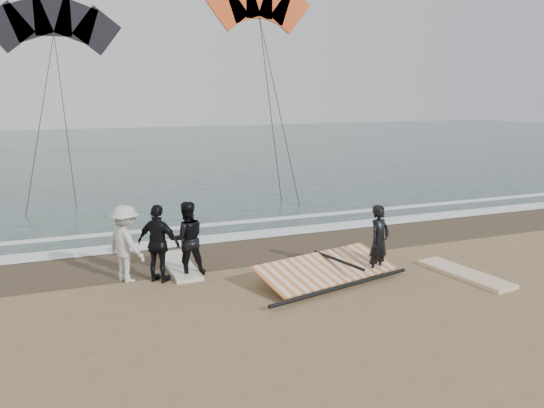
{
  "coord_description": "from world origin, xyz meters",
  "views": [
    {
      "loc": [
        -4.41,
        -9.0,
        4.31
      ],
      "look_at": [
        0.3,
        3.0,
        1.6
      ],
      "focal_mm": 35.0,
      "sensor_mm": 36.0,
      "label": 1
    }
  ],
  "objects": [
    {
      "name": "foam_far",
      "position": [
        0.0,
        7.6,
        0.03
      ],
      "size": [
        120.0,
        0.45,
        0.01
      ],
      "primitive_type": "cube",
      "color": "white",
      "rests_on": "sea"
    },
    {
      "name": "sea",
      "position": [
        0.0,
        33.0,
        0.01
      ],
      "size": [
        120.0,
        54.0,
        0.02
      ],
      "primitive_type": "cube",
      "color": "#233838",
      "rests_on": "ground"
    },
    {
      "name": "sail_rig",
      "position": [
        1.03,
        1.66,
        0.19
      ],
      "size": [
        3.87,
        2.43,
        0.49
      ],
      "color": "black",
      "rests_on": "ground"
    },
    {
      "name": "kite_red",
      "position": [
        5.81,
        18.93,
        8.68
      ],
      "size": [
        6.44,
        5.06,
        13.08
      ],
      "color": "#EB511B",
      "rests_on": "ground"
    },
    {
      "name": "foam_near",
      "position": [
        0.0,
        5.9,
        0.03
      ],
      "size": [
        120.0,
        0.9,
        0.01
      ],
      "primitive_type": "cube",
      "color": "white",
      "rests_on": "sea"
    },
    {
      "name": "trio_cluster",
      "position": [
        -2.62,
        3.06,
        0.91
      ],
      "size": [
        2.42,
        1.49,
        1.83
      ],
      "color": "black",
      "rests_on": "ground"
    },
    {
      "name": "kite_dark",
      "position": [
        -4.48,
        23.74,
        7.75
      ],
      "size": [
        8.24,
        6.37,
        14.65
      ],
      "color": "black",
      "rests_on": "ground"
    },
    {
      "name": "board_white",
      "position": [
        4.32,
        0.58,
        0.05
      ],
      "size": [
        1.04,
        2.53,
        0.1
      ],
      "primitive_type": "cube",
      "rotation": [
        0.0,
        0.0,
        0.15
      ],
      "color": "white",
      "rests_on": "ground"
    },
    {
      "name": "wet_sand",
      "position": [
        0.0,
        4.5,
        0.01
      ],
      "size": [
        120.0,
        2.8,
        0.01
      ],
      "primitive_type": "cube",
      "color": "#4C3D2B",
      "rests_on": "ground"
    },
    {
      "name": "man_main",
      "position": [
        2.4,
        1.37,
        0.86
      ],
      "size": [
        0.74,
        0.63,
        1.73
      ],
      "primitive_type": "imported",
      "rotation": [
        0.0,
        0.0,
        0.41
      ],
      "color": "black",
      "rests_on": "ground"
    },
    {
      "name": "ground",
      "position": [
        0.0,
        0.0,
        0.0
      ],
      "size": [
        120.0,
        120.0,
        0.0
      ],
      "primitive_type": "plane",
      "color": "#8C704C",
      "rests_on": "ground"
    },
    {
      "name": "board_cream",
      "position": [
        -1.94,
        3.71,
        0.05
      ],
      "size": [
        0.68,
        2.42,
        0.1
      ],
      "primitive_type": "cube",
      "rotation": [
        0.0,
        0.0,
        0.02
      ],
      "color": "silver",
      "rests_on": "ground"
    }
  ]
}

